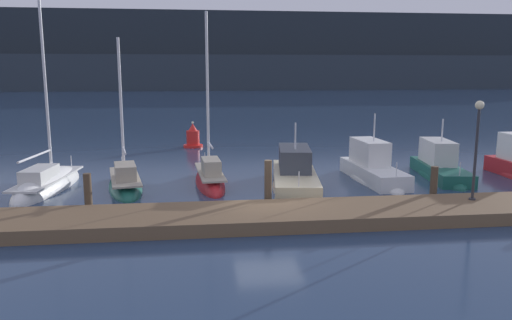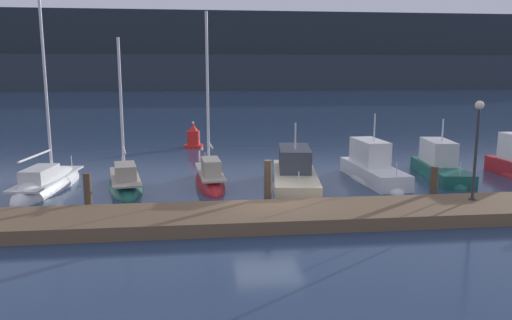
{
  "view_description": "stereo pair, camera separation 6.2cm",
  "coord_description": "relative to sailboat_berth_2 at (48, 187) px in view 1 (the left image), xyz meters",
  "views": [
    {
      "loc": [
        -2.63,
        -17.86,
        5.18
      ],
      "look_at": [
        0.0,
        3.84,
        1.2
      ],
      "focal_mm": 35.0,
      "sensor_mm": 36.0,
      "label": 1
    },
    {
      "loc": [
        -2.57,
        -17.87,
        5.18
      ],
      "look_at": [
        0.0,
        3.84,
        1.2
      ],
      "focal_mm": 35.0,
      "sensor_mm": 36.0,
      "label": 2
    }
  ],
  "objects": [
    {
      "name": "motorboat_berth_7",
      "position": [
        18.29,
        0.36,
        0.17
      ],
      "size": [
        2.49,
        5.94,
        3.49
      ],
      "color": "#195647",
      "rests_on": "ground"
    },
    {
      "name": "dock_lamppost",
      "position": [
        16.57,
        -5.51,
        2.82
      ],
      "size": [
        0.32,
        0.32,
        3.64
      ],
      "color": "#2D2D33",
      "rests_on": "dock"
    },
    {
      "name": "dock",
      "position": [
        9.14,
        -5.92,
        0.13
      ],
      "size": [
        33.88,
        2.8,
        0.45
      ],
      "primitive_type": "cube",
      "color": "brown",
      "rests_on": "ground"
    },
    {
      "name": "ground_plane",
      "position": [
        9.14,
        -4.36,
        -0.09
      ],
      "size": [
        400.0,
        400.0,
        0.0
      ],
      "primitive_type": "plane",
      "color": "navy"
    },
    {
      "name": "mooring_pile_3",
      "position": [
        15.67,
        -4.27,
        0.65
      ],
      "size": [
        0.28,
        0.28,
        1.48
      ],
      "primitive_type": "cylinder",
      "color": "#4C3D2D",
      "rests_on": "ground"
    },
    {
      "name": "sailboat_berth_3",
      "position": [
        3.37,
        -0.32,
        0.05
      ],
      "size": [
        2.33,
        5.32,
        7.1
      ],
      "color": "#195647",
      "rests_on": "ground"
    },
    {
      "name": "hillside_backdrop",
      "position": [
        10.48,
        115.25,
        9.09
      ],
      "size": [
        240.0,
        23.0,
        19.93
      ],
      "color": "#232B33",
      "rests_on": "ground"
    },
    {
      "name": "motorboat_berth_6",
      "position": [
        14.78,
        0.07,
        0.25
      ],
      "size": [
        1.93,
        5.78,
        3.68
      ],
      "color": "white",
      "rests_on": "ground"
    },
    {
      "name": "sailboat_berth_2",
      "position": [
        0.0,
        0.0,
        0.0
      ],
      "size": [
        2.33,
        6.44,
        8.98
      ],
      "color": "white",
      "rests_on": "ground"
    },
    {
      "name": "channel_buoy",
      "position": [
        6.3,
        11.38,
        0.53
      ],
      "size": [
        1.3,
        1.3,
        1.74
      ],
      "color": "red",
      "rests_on": "ground"
    },
    {
      "name": "motorboat_berth_5",
      "position": [
        10.84,
        -0.87,
        0.22
      ],
      "size": [
        2.94,
        6.88,
        3.35
      ],
      "color": "beige",
      "rests_on": "ground"
    },
    {
      "name": "mooring_pile_1",
      "position": [
        2.62,
        -4.27,
        0.67
      ],
      "size": [
        0.28,
        0.28,
        1.53
      ],
      "primitive_type": "cylinder",
      "color": "#4C3D2D",
      "rests_on": "ground"
    },
    {
      "name": "sailboat_berth_4",
      "position": [
        7.09,
        0.01,
        0.05
      ],
      "size": [
        1.61,
        5.23,
        8.42
      ],
      "color": "red",
      "rests_on": "ground"
    },
    {
      "name": "mooring_pile_2",
      "position": [
        9.14,
        -4.27,
        0.84
      ],
      "size": [
        0.28,
        0.28,
        1.87
      ],
      "primitive_type": "cylinder",
      "color": "#4C3D2D",
      "rests_on": "ground"
    }
  ]
}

